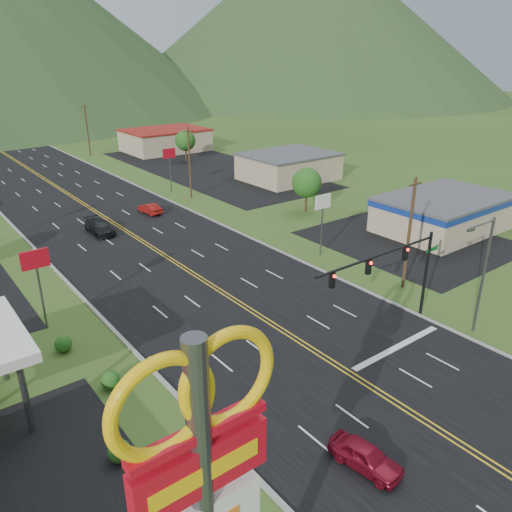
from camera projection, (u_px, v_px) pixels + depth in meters
pylon_sign at (203, 501)px, 12.32m from camera, size 4.32×0.60×14.00m
traffic_signal at (395, 265)px, 35.84m from camera, size 13.10×0.43×7.00m
streetlight_east at (482, 269)px, 35.60m from camera, size 3.28×0.25×9.00m
building_east_near at (444, 211)px, 58.30m from camera, size 15.40×10.40×4.10m
building_east_mid at (289, 166)px, 81.49m from camera, size 14.40×11.40×4.30m
building_east_far at (165, 140)px, 104.89m from camera, size 16.40×12.40×4.50m
pole_sign_west_a at (36, 267)px, 36.17m from camera, size 2.00×0.18×6.40m
pole_sign_east_a at (323, 208)px, 49.89m from camera, size 2.00×0.18×6.40m
pole_sign_east_b at (169, 158)px, 73.37m from camera, size 2.00×0.18×6.40m
tree_east_a at (307, 183)px, 64.20m from camera, size 3.84×3.84×5.82m
tree_east_b at (185, 141)px, 94.34m from camera, size 3.84×3.84×5.82m
utility_pole_a at (409, 233)px, 42.80m from camera, size 1.60×0.28×10.00m
utility_pole_b at (190, 162)px, 69.96m from camera, size 1.60×0.28×10.00m
utility_pole_c at (87, 129)px, 99.32m from camera, size 1.60×0.28×10.00m
utility_pole_d at (32, 112)px, 128.68m from camera, size 1.60×0.28×10.00m
mountain_ne at (309, 14)px, 223.07m from camera, size 180.00×180.00×70.00m
car_red_near at (365, 457)px, 25.12m from camera, size 2.15×4.11×1.33m
car_dark_mid at (100, 227)px, 57.49m from camera, size 2.20×5.25×1.52m
car_red_far at (150, 209)px, 64.62m from camera, size 1.78×4.08×1.30m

